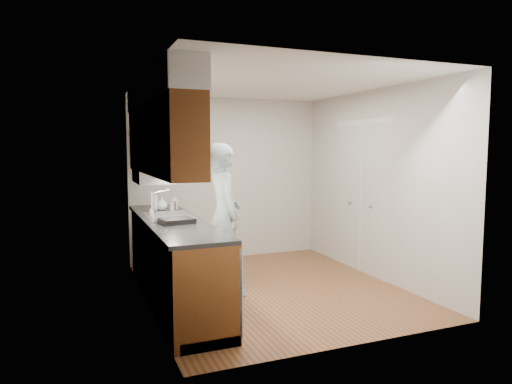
# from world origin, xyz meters

# --- Properties ---
(floor) EXTENTS (3.50, 3.50, 0.00)m
(floor) POSITION_xyz_m (0.00, 0.00, 0.00)
(floor) COLOR brown
(floor) RESTS_ON ground
(ceiling) EXTENTS (3.50, 3.50, 0.00)m
(ceiling) POSITION_xyz_m (0.00, 0.00, 2.50)
(ceiling) COLOR white
(ceiling) RESTS_ON wall_left
(wall_left) EXTENTS (0.02, 3.50, 2.50)m
(wall_left) POSITION_xyz_m (-1.50, 0.00, 1.25)
(wall_left) COLOR beige
(wall_left) RESTS_ON floor
(wall_right) EXTENTS (0.02, 3.50, 2.50)m
(wall_right) POSITION_xyz_m (1.50, 0.00, 1.25)
(wall_right) COLOR beige
(wall_right) RESTS_ON floor
(wall_back) EXTENTS (3.00, 0.02, 2.50)m
(wall_back) POSITION_xyz_m (0.00, 1.75, 1.25)
(wall_back) COLOR beige
(wall_back) RESTS_ON floor
(counter) EXTENTS (0.64, 2.80, 1.30)m
(counter) POSITION_xyz_m (-1.20, -0.00, 0.49)
(counter) COLOR brown
(counter) RESTS_ON floor
(upper_cabinets) EXTENTS (0.47, 2.80, 1.21)m
(upper_cabinets) POSITION_xyz_m (-1.33, 0.05, 1.95)
(upper_cabinets) COLOR brown
(upper_cabinets) RESTS_ON wall_left
(closet_door) EXTENTS (0.02, 1.22, 2.05)m
(closet_door) POSITION_xyz_m (1.49, 0.30, 1.02)
(closet_door) COLOR silver
(closet_door) RESTS_ON wall_right
(floor_mat) EXTENTS (0.78, 1.01, 0.02)m
(floor_mat) POSITION_xyz_m (-0.50, 0.33, 0.01)
(floor_mat) COLOR slate
(floor_mat) RESTS_ON floor
(person) EXTENTS (0.48, 0.71, 2.01)m
(person) POSITION_xyz_m (-0.50, 0.33, 1.02)
(person) COLOR #97B2B8
(person) RESTS_ON floor_mat
(soap_bottle_a) EXTENTS (0.13, 0.13, 0.25)m
(soap_bottle_a) POSITION_xyz_m (-1.28, 0.80, 1.07)
(soap_bottle_a) COLOR silver
(soap_bottle_a) RESTS_ON counter
(soap_bottle_b) EXTENTS (0.11, 0.11, 0.19)m
(soap_bottle_b) POSITION_xyz_m (-1.01, 0.85, 1.03)
(soap_bottle_b) COLOR silver
(soap_bottle_b) RESTS_ON counter
(soap_bottle_c) EXTENTS (0.19, 0.19, 0.19)m
(soap_bottle_c) POSITION_xyz_m (-1.19, 0.77, 1.03)
(soap_bottle_c) COLOR silver
(soap_bottle_c) RESTS_ON counter
(soda_can) EXTENTS (0.07, 0.07, 0.11)m
(soda_can) POSITION_xyz_m (-1.04, 0.76, 0.99)
(soda_can) COLOR #B61F2D
(soda_can) RESTS_ON counter
(steel_can) EXTENTS (0.07, 0.07, 0.13)m
(steel_can) POSITION_xyz_m (-1.10, 0.59, 1.00)
(steel_can) COLOR #A5A5AA
(steel_can) RESTS_ON counter
(dish_rack) EXTENTS (0.37, 0.33, 0.05)m
(dish_rack) POSITION_xyz_m (-1.22, -0.28, 0.97)
(dish_rack) COLOR black
(dish_rack) RESTS_ON counter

